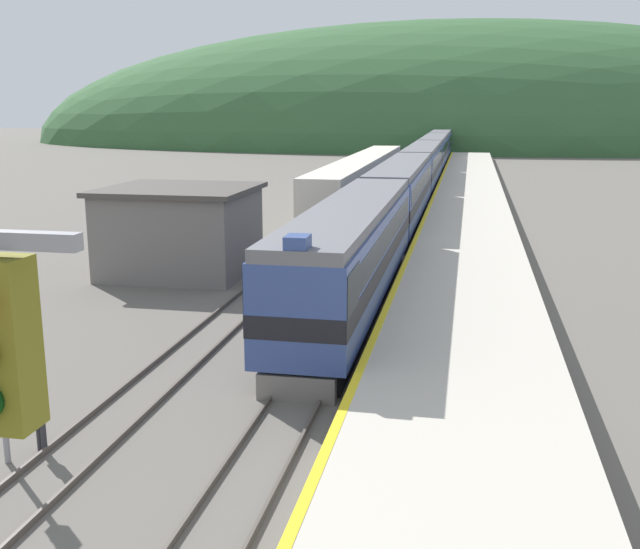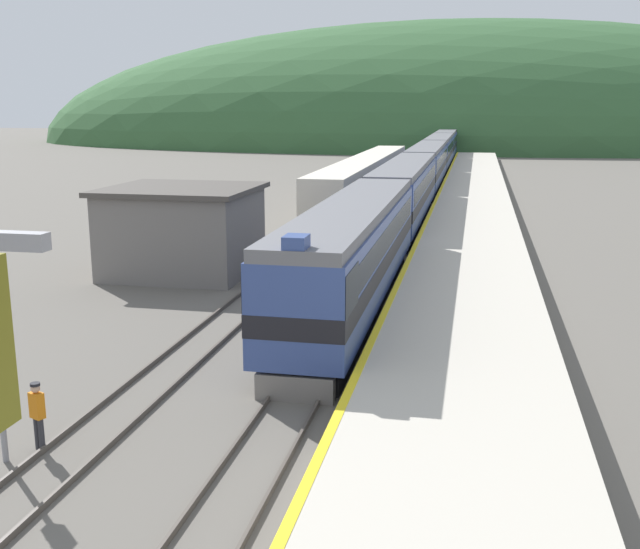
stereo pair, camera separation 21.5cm
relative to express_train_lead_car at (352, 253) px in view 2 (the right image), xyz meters
name	(u,v)px [view 2 (the right image)]	position (x,y,z in m)	size (l,w,h in m)	color
track_main	(423,195)	(0.00, 40.08, -2.30)	(1.52, 180.00, 0.16)	#4C443D
track_siding	(375,194)	(-4.45, 40.08, -2.30)	(1.52, 180.00, 0.16)	#4C443D
platform	(471,226)	(4.55, 20.08, -1.88)	(5.79, 140.00, 1.01)	#BCB5A5
distant_hills	(455,144)	(0.00, 136.54, -2.38)	(187.65, 84.44, 50.83)	#335B33
station_shed	(183,230)	(-9.30, 5.10, -0.21)	(7.12, 6.74, 4.29)	slate
express_train_lead_car	(352,253)	(0.00, 0.00, 0.00)	(2.94, 20.62, 4.71)	black
carriage_second	(405,192)	(0.00, 22.39, -0.01)	(2.93, 21.92, 4.35)	black
carriage_third	(427,166)	(0.00, 45.19, -0.01)	(2.93, 21.92, 4.35)	black
carriage_fourth	(439,152)	(0.00, 67.98, -0.01)	(2.93, 21.92, 4.35)	black
carriage_fifth	(447,143)	(0.00, 90.78, -0.01)	(2.93, 21.92, 4.35)	black
siding_train	(366,180)	(-4.45, 34.24, -0.40)	(2.90, 38.64, 3.82)	black
track_worker	(37,412)	(-5.33, -14.13, -1.40)	(0.42, 0.35, 1.72)	#2D2D33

